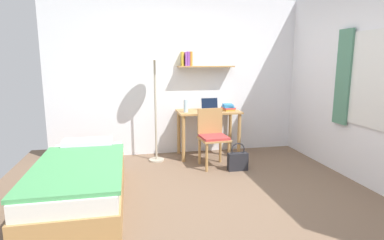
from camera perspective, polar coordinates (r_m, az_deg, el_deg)
name	(u,v)px	position (r m, az deg, el deg)	size (l,w,h in m)	color
ground_plane	(213,201)	(3.69, 3.85, -14.47)	(5.28, 5.28, 0.00)	brown
wall_back	(183,77)	(5.33, -1.73, 7.83)	(4.40, 0.27, 2.60)	white
wall_right	(378,84)	(4.37, 30.73, 5.71)	(0.10, 4.40, 2.60)	white
bed	(81,182)	(3.78, -19.57, -10.56)	(0.93, 1.94, 0.54)	#B2844C
desk	(208,120)	(5.17, 2.99, 0.05)	(1.01, 0.56, 0.77)	#B2844C
desk_chair	(213,135)	(4.71, 3.79, -2.71)	(0.44, 0.45, 0.86)	#B2844C
standing_lamp	(154,60)	(4.84, -6.86, 10.74)	(0.37, 0.37, 1.80)	#B2A893
laptop	(210,107)	(5.17, 3.32, 2.35)	(0.31, 0.22, 0.22)	#B7BABF
water_bottle	(186,106)	(4.97, -1.14, 2.57)	(0.07, 0.07, 0.20)	silver
book_stack	(228,107)	(5.21, 6.58, 2.32)	(0.19, 0.25, 0.10)	orange
handbag	(238,161)	(4.63, 8.32, -7.35)	(0.29, 0.11, 0.41)	#232328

